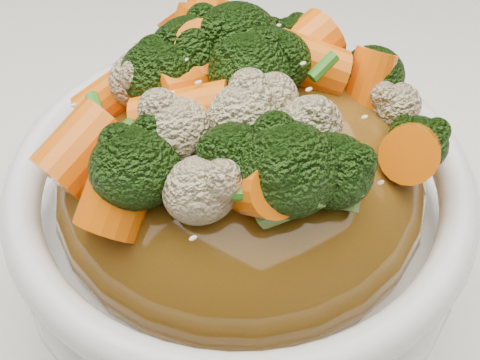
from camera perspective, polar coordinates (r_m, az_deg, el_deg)
tablecloth at (r=0.45m, az=-0.35°, el=-4.33°), size 1.20×0.80×0.04m
bowl at (r=0.37m, az=-0.00°, el=-3.84°), size 0.28×0.28×0.09m
sauce_base at (r=0.34m, az=-0.00°, el=-0.38°), size 0.22×0.22×0.10m
carrots at (r=0.30m, az=-0.00°, el=8.68°), size 0.22×0.22×0.05m
broccoli at (r=0.30m, az=-0.00°, el=8.51°), size 0.22×0.22×0.05m
cauliflower at (r=0.30m, az=-0.00°, el=8.18°), size 0.22×0.22×0.04m
scallions at (r=0.30m, az=-0.00°, el=8.84°), size 0.17×0.17×0.02m
sesame_seeds at (r=0.30m, az=-0.00°, el=8.84°), size 0.20×0.20×0.01m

